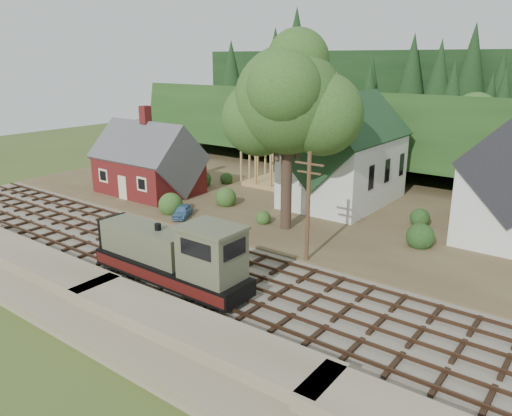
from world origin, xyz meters
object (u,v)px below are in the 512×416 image
Objects in this scene: locomotive at (175,257)px; car_blue at (182,211)px; patio_set at (115,173)px; car_green at (145,179)px.

locomotive is 13.70m from car_blue.
locomotive is 24.35m from patio_set.
locomotive is 3.63× the size of car_blue.
locomotive reaches higher than patio_set.
car_blue is 13.73m from car_green.
car_green is 1.40× the size of patio_set.
car_blue is 1.30× the size of patio_set.
car_blue is at bearing 133.45° from locomotive.
car_blue is at bearing -119.71° from car_green.
car_blue is (-9.39, 9.91, -1.21)m from locomotive.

